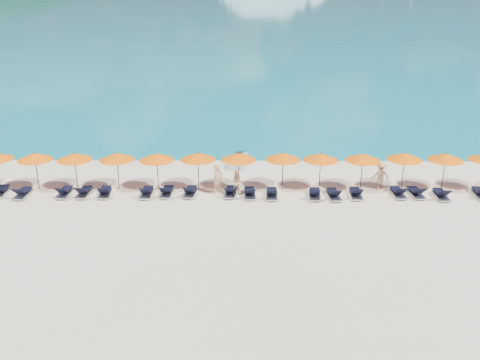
{
  "coord_description": "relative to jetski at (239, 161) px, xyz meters",
  "views": [
    {
      "loc": [
        0.21,
        -24.79,
        11.56
      ],
      "look_at": [
        0.0,
        3.0,
        1.2
      ],
      "focal_mm": 40.0,
      "sensor_mm": 36.0,
      "label": 1
    }
  ],
  "objects": [
    {
      "name": "umbrella_5",
      "position": [
        -2.33,
        -4.2,
        1.67
      ],
      "size": [
        2.1,
        2.1,
        2.28
      ],
      "color": "black",
      "rests_on": "ground"
    },
    {
      "name": "lounger_5",
      "position": [
        -7.62,
        -5.38,
        -0.11
      ],
      "size": [
        0.78,
        1.75,
        0.66
      ],
      "rotation": [
        0.0,
        0.0,
        0.09
      ],
      "color": "silver",
      "rests_on": "ground"
    },
    {
      "name": "lounger_3",
      "position": [
        -9.95,
        -5.38,
        -0.11
      ],
      "size": [
        0.65,
        1.71,
        0.66
      ],
      "rotation": [
        0.0,
        0.0,
        -0.02
      ],
      "color": "silver",
      "rests_on": "ground"
    },
    {
      "name": "lounger_9",
      "position": [
        -0.41,
        -5.25,
        -0.11
      ],
      "size": [
        0.77,
        1.75,
        0.66
      ],
      "rotation": [
        0.0,
        0.0,
        -0.09
      ],
      "color": "silver",
      "rests_on": "ground"
    },
    {
      "name": "umbrella_2",
      "position": [
        -9.5,
        -4.33,
        1.67
      ],
      "size": [
        2.1,
        2.1,
        2.28
      ],
      "color": "black",
      "rests_on": "ground"
    },
    {
      "name": "lounger_2",
      "position": [
        -12.29,
        -5.54,
        -0.11
      ],
      "size": [
        0.67,
        1.72,
        0.66
      ],
      "rotation": [
        0.0,
        0.0,
        -0.03
      ],
      "color": "silver",
      "rests_on": "ground"
    },
    {
      "name": "umbrella_1",
      "position": [
        -11.8,
        -4.33,
        1.67
      ],
      "size": [
        2.1,
        2.1,
        2.28
      ],
      "color": "black",
      "rests_on": "ground"
    },
    {
      "name": "lounger_7",
      "position": [
        -4.08,
        -5.27,
        -0.11
      ],
      "size": [
        0.71,
        1.73,
        0.66
      ],
      "rotation": [
        0.0,
        0.0,
        -0.05
      ],
      "color": "silver",
      "rests_on": "ground"
    },
    {
      "name": "beachgoer_b",
      "position": [
        -0.03,
        -5.2,
        0.4
      ],
      "size": [
        0.74,
        0.44,
        1.49
      ],
      "primitive_type": "imported",
      "rotation": [
        0.0,
        0.0,
        0.03
      ],
      "color": "tan",
      "rests_on": "ground"
    },
    {
      "name": "lounger_14",
      "position": [
        6.74,
        -5.44,
        -0.11
      ],
      "size": [
        0.71,
        1.73,
        0.66
      ],
      "rotation": [
        0.0,
        0.0,
        -0.05
      ],
      "color": "silver",
      "rests_on": "ground"
    },
    {
      "name": "umbrella_11",
      "position": [
        12.05,
        -4.21,
        1.67
      ],
      "size": [
        2.1,
        2.1,
        2.28
      ],
      "color": "black",
      "rests_on": "ground"
    },
    {
      "name": "umbrella_9",
      "position": [
        7.23,
        -4.29,
        1.67
      ],
      "size": [
        2.1,
        2.1,
        2.28
      ],
      "color": "black",
      "rests_on": "ground"
    },
    {
      "name": "umbrella_4",
      "position": [
        -4.71,
        -4.34,
        1.67
      ],
      "size": [
        2.1,
        2.1,
        2.28
      ],
      "color": "black",
      "rests_on": "ground"
    },
    {
      "name": "lounger_11",
      "position": [
        1.93,
        -5.54,
        -0.11
      ],
      "size": [
        0.7,
        1.73,
        0.66
      ],
      "rotation": [
        0.0,
        0.0,
        -0.05
      ],
      "color": "silver",
      "rests_on": "ground"
    },
    {
      "name": "umbrella_3",
      "position": [
        -7.04,
        -4.28,
        1.67
      ],
      "size": [
        2.1,
        2.1,
        2.28
      ],
      "color": "black",
      "rests_on": "ground"
    },
    {
      "name": "lounger_1",
      "position": [
        -13.67,
        -5.25,
        -0.11
      ],
      "size": [
        0.75,
        1.74,
        0.66
      ],
      "rotation": [
        0.0,
        0.0,
        0.08
      ],
      "color": "silver",
      "rests_on": "ground"
    },
    {
      "name": "jetski",
      "position": [
        0.0,
        0.0,
        0.0
      ],
      "size": [
        1.32,
        2.48,
        0.84
      ],
      "rotation": [
        0.0,
        0.0,
        -0.2
      ],
      "color": "silver",
      "rests_on": "ground"
    },
    {
      "name": "beachgoer_a",
      "position": [
        -1.16,
        -5.04,
        0.55
      ],
      "size": [
        0.77,
        0.76,
        1.79
      ],
      "primitive_type": "imported",
      "rotation": [
        0.0,
        0.0,
        0.76
      ],
      "color": "tan",
      "rests_on": "ground"
    },
    {
      "name": "lounger_12",
      "position": [
        4.37,
        -5.56,
        -0.11
      ],
      "size": [
        0.79,
        1.75,
        0.66
      ],
      "rotation": [
        0.0,
        0.0,
        -0.1
      ],
      "color": "silver",
      "rests_on": "ground"
    },
    {
      "name": "umbrella_10",
      "position": [
        9.7,
        -4.13,
        1.67
      ],
      "size": [
        2.1,
        2.1,
        2.28
      ],
      "color": "black",
      "rests_on": "ground"
    },
    {
      "name": "beachgoer_c",
      "position": [
        8.37,
        -4.14,
        0.49
      ],
      "size": [
        1.15,
        0.67,
        1.68
      ],
      "primitive_type": "imported",
      "rotation": [
        0.0,
        0.0,
        3.3
      ],
      "color": "tan",
      "rests_on": "ground"
    },
    {
      "name": "lounger_6",
      "position": [
        -5.23,
        -5.37,
        -0.11
      ],
      "size": [
        0.62,
        1.7,
        0.66
      ],
      "rotation": [
        0.0,
        0.0,
        0.0
      ],
      "color": "silver",
      "rests_on": "ground"
    },
    {
      "name": "umbrella_6",
      "position": [
        0.04,
        -4.23,
        1.67
      ],
      "size": [
        2.1,
        2.1,
        2.28
      ],
      "color": "black",
      "rests_on": "ground"
    },
    {
      "name": "umbrella_7",
      "position": [
        2.62,
        -4.18,
        1.67
      ],
      "size": [
        2.1,
        2.1,
        2.28
      ],
      "color": "black",
      "rests_on": "ground"
    },
    {
      "name": "headland_small",
      "position": [
        -149.87,
        551.05,
        -35.35
      ],
      "size": [
        162.0,
        126.0,
        85.5
      ],
      "color": "black",
      "rests_on": "ground"
    },
    {
      "name": "lounger_10",
      "position": [
        0.68,
        -5.45,
        -0.11
      ],
      "size": [
        0.67,
        1.72,
        0.66
      ],
      "rotation": [
        0.0,
        0.0,
        0.03
      ],
      "color": "silver",
      "rests_on": "ground"
    },
    {
      "name": "lounger_13",
      "position": [
        5.45,
        -5.6,
        -0.11
      ],
      "size": [
        0.73,
        1.74,
        0.66
      ],
      "rotation": [
        0.0,
        0.0,
        0.07
      ],
      "color": "silver",
      "rests_on": "ground"
    },
    {
      "name": "lounger_15",
      "position": [
        9.18,
        -5.29,
        -0.11
      ],
      "size": [
        0.69,
        1.72,
        0.66
      ],
      "rotation": [
        0.0,
        0.0,
        0.04
      ],
      "color": "silver",
      "rests_on": "ground"
    },
    {
      "name": "ground",
      "position": [
        0.13,
        -8.95,
        -0.35
      ],
      "size": [
        1400.0,
        1400.0,
        0.0
      ],
      "primitive_type": "plane",
      "color": "beige"
    },
    {
      "name": "lounger_16",
      "position": [
        10.2,
        -5.31,
        -0.11
      ],
      "size": [
        0.75,
        1.74,
        0.66
      ],
      "rotation": [
        0.0,
        0.0,
        0.08
      ],
      "color": "silver",
      "rests_on": "ground"
    },
    {
      "name": "lounger_4",
      "position": [
        -8.83,
        -5.36,
        -0.11
      ],
      "size": [
        0.66,
        1.72,
        0.66
      ],
      "rotation": [
        0.0,
        0.0,
        -0.03
      ],
      "color": "silver",
      "rests_on": "ground"
    },
    {
      "name": "umbrella_8",
      "position": [
        4.8,
        -4.25,
        1.67
      ],
      "size": [
        2.1,
        2.1,
        2.28
      ],
      "color": "black",
      "rests_on": "ground"
    },
    {
      "name": "lounger_18",
      "position": [
        13.85,
        -5.33,
        -0.11
      ],
      "size": [
        0.77,
        1.75,
        0.66
      ],
      "rotation": [
        0.0,
        0.0,
        -0.09
      ],
      "color": "silver",
      "rests_on": "ground"
    },
    {
      "name": "lounger_17",
      "position": [
        11.54,
        -5.58,
        -0.11
      ],
      "size": [
        0.67,
        1.72,
        0.66
      ],
      "rotation": [
        0.0,
        0.0,
        -0.03
      ],
      "color": "silver",
      "rests_on": "ground"
    },
    {
      "name": "lounger_8",
      "position": [
        -2.74,
        -5.25,
        -0.11
      ],
      "size": [
        0.79,
        1.75,
        0.66
      ],
      "rotation": [
        0.0,
        0.0,
        -0.1
      ],
      "color": "silver",
      "rests_on": "ground"
    }
  ]
}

